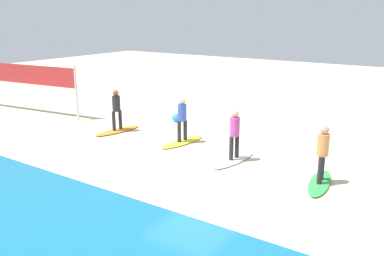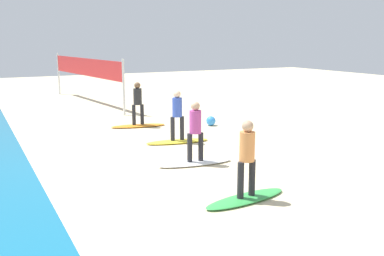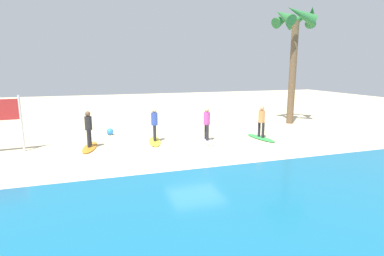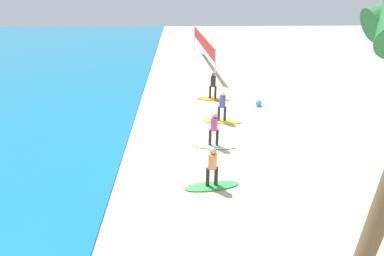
{
  "view_description": "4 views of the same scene",
  "coord_description": "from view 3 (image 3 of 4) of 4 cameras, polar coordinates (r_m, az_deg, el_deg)",
  "views": [
    {
      "loc": [
        -6.77,
        10.16,
        4.67
      ],
      "look_at": [
        0.62,
        -0.88,
        0.93
      ],
      "focal_mm": 38.09,
      "sensor_mm": 36.0,
      "label": 1
    },
    {
      "loc": [
        -11.24,
        4.33,
        3.38
      ],
      "look_at": [
        0.31,
        -1.57,
        0.74
      ],
      "focal_mm": 41.43,
      "sensor_mm": 36.0,
      "label": 2
    },
    {
      "loc": [
        4.39,
        13.05,
        3.69
      ],
      "look_at": [
        -0.1,
        -0.86,
        0.77
      ],
      "focal_mm": 28.67,
      "sensor_mm": 36.0,
      "label": 3
    },
    {
      "loc": [
        -13.14,
        0.22,
        7.46
      ],
      "look_at": [
        -0.52,
        -0.06,
        0.76
      ],
      "focal_mm": 29.06,
      "sensor_mm": 36.0,
      "label": 4
    }
  ],
  "objects": [
    {
      "name": "beach_ball",
      "position": [
        17.51,
        -15.02,
        -0.65
      ],
      "size": [
        0.37,
        0.37,
        0.37
      ],
      "primitive_type": "sphere",
      "color": "#338CE5",
      "rests_on": "ground"
    },
    {
      "name": "ground_plane",
      "position": [
        14.25,
        0.66,
        -3.72
      ],
      "size": [
        60.0,
        60.0,
        0.0
      ],
      "primitive_type": "plane",
      "color": "beige"
    },
    {
      "name": "surfer_orange",
      "position": [
        14.74,
        -18.7,
        0.32
      ],
      "size": [
        0.32,
        0.45,
        1.64
      ],
      "color": "#232328",
      "rests_on": "surfboard_orange"
    },
    {
      "name": "surfboard_orange",
      "position": [
        14.95,
        -18.46,
        -3.41
      ],
      "size": [
        0.92,
        2.17,
        0.09
      ],
      "primitive_type": "ellipsoid",
      "rotation": [
        0.0,
        0.0,
        1.39
      ],
      "color": "orange",
      "rests_on": "ground"
    },
    {
      "name": "surfer_yellow",
      "position": [
        15.22,
        -7.01,
        1.16
      ],
      "size": [
        0.32,
        0.46,
        1.64
      ],
      "color": "#232328",
      "rests_on": "surfboard_yellow"
    },
    {
      "name": "palm_tree",
      "position": [
        21.29,
        18.67,
        16.96
      ],
      "size": [
        2.88,
        3.03,
        7.49
      ],
      "color": "brown",
      "rests_on": "ground"
    },
    {
      "name": "surfboard_white",
      "position": [
        15.49,
        2.72,
        -2.34
      ],
      "size": [
        0.79,
        2.15,
        0.09
      ],
      "primitive_type": "ellipsoid",
      "rotation": [
        0.0,
        0.0,
        1.46
      ],
      "color": "white",
      "rests_on": "ground"
    },
    {
      "name": "surfboard_yellow",
      "position": [
        15.43,
        -6.92,
        -2.47
      ],
      "size": [
        0.87,
        2.16,
        0.09
      ],
      "primitive_type": "ellipsoid",
      "rotation": [
        0.0,
        0.0,
        1.42
      ],
      "color": "yellow",
      "rests_on": "ground"
    },
    {
      "name": "surfer_white",
      "position": [
        15.28,
        2.76,
        1.28
      ],
      "size": [
        0.32,
        0.46,
        1.64
      ],
      "color": "#232328",
      "rests_on": "surfboard_white"
    },
    {
      "name": "surfer_green",
      "position": [
        16.27,
        12.81,
        1.61
      ],
      "size": [
        0.32,
        0.46,
        1.64
      ],
      "color": "#232328",
      "rests_on": "surfboard_green"
    },
    {
      "name": "surfboard_green",
      "position": [
        16.46,
        12.66,
        -1.79
      ],
      "size": [
        0.86,
        2.16,
        0.09
      ],
      "primitive_type": "ellipsoid",
      "rotation": [
        0.0,
        0.0,
        1.72
      ],
      "color": "green",
      "rests_on": "ground"
    }
  ]
}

